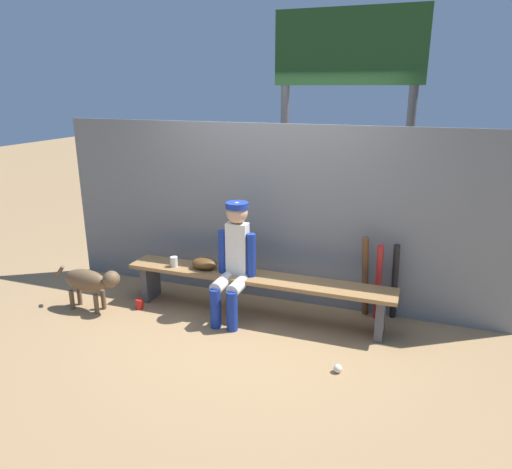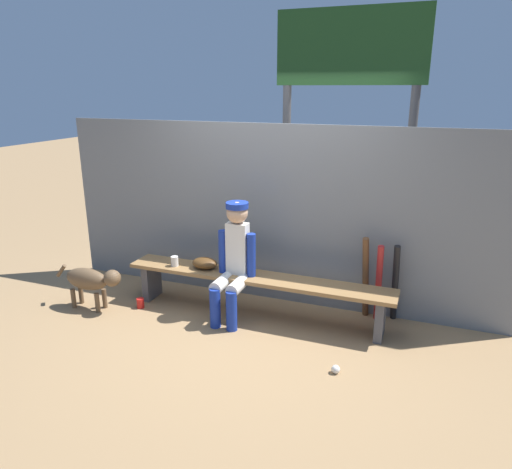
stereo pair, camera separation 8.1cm
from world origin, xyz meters
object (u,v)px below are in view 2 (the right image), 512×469
dugout_bench (256,284)px  cup_on_bench (175,261)px  bat_wood_dark (366,278)px  bat_aluminum_black (395,283)px  baseball_glove (205,263)px  dog (91,280)px  bat_aluminum_red (379,283)px  scoreboard (354,85)px  player_seated (234,258)px  cup_on_ground (140,303)px  baseball (336,369)px

dugout_bench → cup_on_bench: 0.95m
bat_wood_dark → bat_aluminum_black: 0.30m
bat_wood_dark → cup_on_bench: (-2.01, -0.40, 0.05)m
dugout_bench → baseball_glove: baseball_glove is taller
bat_wood_dark → dog: bearing=-163.5°
dugout_bench → bat_aluminum_red: bat_aluminum_red is taller
scoreboard → bat_wood_dark: bearing=-68.3°
cup_on_bench → dog: 0.92m
dugout_bench → dog: bearing=-164.4°
player_seated → cup_on_ground: (-1.05, -0.18, -0.61)m
dugout_bench → cup_on_ground: dugout_bench is taller
bat_aluminum_red → baseball: bat_aluminum_red is taller
cup_on_ground → scoreboard: (1.92, 1.65, 2.30)m
player_seated → bat_aluminum_black: 1.67m
bat_aluminum_black → baseball_glove: bearing=-168.6°
bat_wood_dark → bat_aluminum_red: (0.14, -0.02, -0.03)m
player_seated → cup_on_ground: player_seated is taller
baseball_glove → dog: baseball_glove is taller
bat_aluminum_black → bat_wood_dark: bearing=-171.2°
bat_wood_dark → bat_aluminum_red: size_ratio=1.09×
baseball → baseball_glove: bearing=154.8°
dog → scoreboard: bearing=37.6°
dugout_bench → baseball: size_ratio=38.69×
baseball → dog: (-2.74, 0.27, 0.30)m
baseball_glove → player_seated: bearing=-15.4°
bat_aluminum_red → baseball: 1.17m
dugout_bench → bat_aluminum_red: size_ratio=3.41×
dog → bat_aluminum_red: bearing=15.4°
bat_wood_dark → dog: size_ratio=1.08×
dugout_bench → player_seated: player_seated is taller
cup_on_ground → dog: size_ratio=0.13×
baseball → cup_on_bench: 2.12m
baseball_glove → bat_wood_dark: (1.67, 0.35, -0.06)m
baseball_glove → baseball: baseball_glove is taller
baseball_glove → bat_aluminum_black: bearing=11.4°
bat_aluminum_black → dog: bearing=-164.2°
dugout_bench → bat_aluminum_black: (1.37, 0.39, 0.06)m
baseball_glove → bat_aluminum_red: bearing=10.3°
dugout_bench → player_seated: size_ratio=2.34×
dog → bat_aluminum_black: bearing=15.8°
baseball → player_seated: bearing=152.0°
cup_on_ground → player_seated: bearing=9.7°
player_seated → bat_aluminum_red: (1.41, 0.43, -0.24)m
baseball_glove → cup_on_bench: (-0.34, -0.05, -0.00)m
player_seated → baseball: 1.51m
baseball → cup_on_ground: (-2.27, 0.47, 0.02)m
cup_on_bench → bat_wood_dark: bearing=11.3°
bat_aluminum_black → cup_on_bench: (-2.30, -0.45, 0.09)m
player_seated → scoreboard: scoreboard is taller
bat_wood_dark → scoreboard: size_ratio=0.27×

